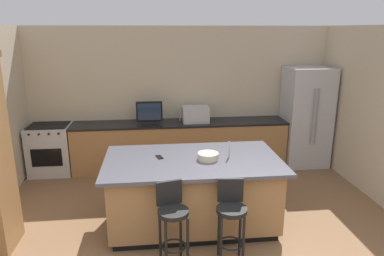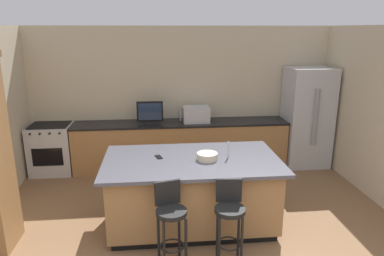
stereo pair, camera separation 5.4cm
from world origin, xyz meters
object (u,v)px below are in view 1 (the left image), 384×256
at_px(refrigerator, 306,117).
at_px(fruit_bowl, 208,156).
at_px(range_oven, 51,149).
at_px(kitchen_island, 193,191).
at_px(cell_phone, 159,157).
at_px(microwave, 196,114).
at_px(tv_monitor, 149,114).
at_px(bar_stool_right, 231,215).
at_px(bar_stool_left, 172,217).

height_order(refrigerator, fruit_bowl, refrigerator).
bearing_deg(fruit_bowl, range_oven, 140.78).
xyz_separation_m(refrigerator, range_oven, (-4.77, 0.05, -0.49)).
distance_m(kitchen_island, cell_phone, 0.64).
distance_m(microwave, tv_monitor, 0.85).
bearing_deg(range_oven, bar_stool_right, -46.93).
bearing_deg(cell_phone, refrigerator, 16.84).
bearing_deg(fruit_bowl, microwave, 87.55).
height_order(kitchen_island, refrigerator, refrigerator).
xyz_separation_m(kitchen_island, fruit_bowl, (0.20, -0.04, 0.50)).
distance_m(kitchen_island, refrigerator, 3.16).
height_order(bar_stool_left, bar_stool_right, bar_stool_right).
bearing_deg(cell_phone, bar_stool_right, -67.97).
bearing_deg(bar_stool_right, bar_stool_left, -176.72).
distance_m(refrigerator, fruit_bowl, 3.01).
bearing_deg(kitchen_island, bar_stool_right, -68.17).
bearing_deg(microwave, cell_phone, -110.12).
bearing_deg(range_oven, fruit_bowl, -39.22).
bearing_deg(bar_stool_left, tv_monitor, 81.45).
height_order(bar_stool_left, fruit_bowl, fruit_bowl).
relative_size(range_oven, tv_monitor, 1.93).
xyz_separation_m(range_oven, fruit_bowl, (2.56, -2.09, 0.53)).
bearing_deg(microwave, range_oven, -179.98).
xyz_separation_m(refrigerator, microwave, (-2.12, 0.05, 0.10)).
distance_m(kitchen_island, range_oven, 3.13).
bearing_deg(microwave, fruit_bowl, -92.45).
xyz_separation_m(microwave, bar_stool_right, (0.05, -2.89, -0.46)).
xyz_separation_m(refrigerator, bar_stool_left, (-2.72, -2.82, -0.37)).
bearing_deg(tv_monitor, cell_phone, -85.90).
height_order(refrigerator, range_oven, refrigerator).
distance_m(microwave, cell_phone, 2.08).
height_order(tv_monitor, bar_stool_left, tv_monitor).
height_order(tv_monitor, fruit_bowl, tv_monitor).
distance_m(range_oven, fruit_bowl, 3.35).
bearing_deg(tv_monitor, microwave, 3.50).
distance_m(refrigerator, cell_phone, 3.41).
relative_size(refrigerator, bar_stool_left, 1.96).
height_order(bar_stool_left, cell_phone, bar_stool_left).
distance_m(kitchen_island, microwave, 2.15).
bearing_deg(microwave, refrigerator, -1.32).
height_order(refrigerator, microwave, refrigerator).
xyz_separation_m(tv_monitor, bar_stool_right, (0.90, -2.84, -0.51)).
xyz_separation_m(tv_monitor, fruit_bowl, (0.76, -2.04, -0.10)).
xyz_separation_m(bar_stool_left, bar_stool_right, (0.65, -0.02, 0.00)).
bearing_deg(microwave, kitchen_island, -97.92).
relative_size(refrigerator, cell_phone, 12.55).
bearing_deg(tv_monitor, fruit_bowl, -69.56).
height_order(kitchen_island, bar_stool_left, bar_stool_left).
bearing_deg(tv_monitor, bar_stool_left, -84.95).
distance_m(kitchen_island, fruit_bowl, 0.54).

